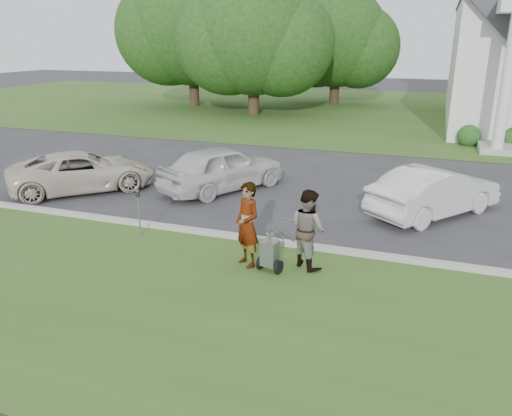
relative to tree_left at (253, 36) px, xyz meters
The scene contains 14 objects.
ground 23.95m from the tree_left, 69.98° to the right, with size 120.00×120.00×0.00m, color #333335.
grass_strip 26.73m from the tree_left, 72.22° to the right, with size 80.00×7.00×0.01m, color #37591E.
church_lawn 10.74m from the tree_left, 32.03° to the left, with size 80.00×30.00×0.01m, color #37591E.
curb 23.43m from the tree_left, 69.51° to the right, with size 80.00×0.18×0.15m, color #9E9E93.
tree_left is the anchor object (origin of this frame).
tree_far 6.73m from the tree_left, 153.44° to the left, with size 11.64×9.20×10.73m.
tree_back 8.95m from the tree_left, 63.43° to the left, with size 9.61×7.60×8.89m.
striping_cart 24.99m from the tree_left, 69.19° to the right, with size 0.65×1.13×0.99m.
person_left 24.56m from the tree_left, 70.36° to the right, with size 0.72×0.47×1.96m, color #999999.
person_right 24.67m from the tree_left, 67.16° to the right, with size 0.89×0.69×1.82m, color #999999.
parking_meter_near 23.06m from the tree_left, 77.58° to the right, with size 0.09×0.08×1.28m.
car_a 19.58m from the tree_left, 87.87° to the right, with size 2.21×4.79×1.33m, color beige.
car_b 18.67m from the tree_left, 73.38° to the right, with size 1.84×4.57×1.56m, color silver.
car_d 21.87m from the tree_left, 55.70° to the right, with size 1.52×4.36×1.44m, color silver.
Camera 1 is at (3.84, -10.62, 4.95)m, focal length 35.00 mm.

